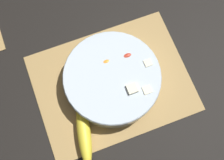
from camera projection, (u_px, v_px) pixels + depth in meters
The scene contains 4 objects.
ground_plane at pixel (112, 83), 0.93m from camera, with size 6.00×6.00×0.00m, color black.
bamboo_mat_center at pixel (112, 83), 0.93m from camera, with size 0.45×0.34×0.01m.
fruit_salad_bowl at pixel (112, 79), 0.89m from camera, with size 0.28×0.28×0.07m.
whole_banana at pixel (84, 133), 0.86m from camera, with size 0.07×0.18×0.04m.
Camera 1 is at (-0.10, -0.25, 0.89)m, focal length 50.00 mm.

